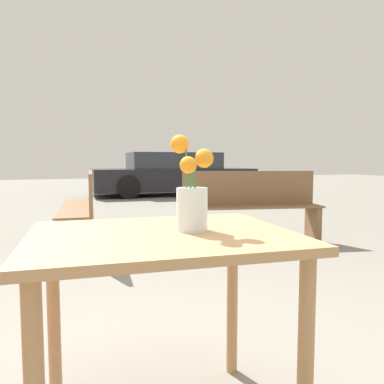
% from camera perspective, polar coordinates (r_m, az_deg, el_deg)
% --- Properties ---
extents(table_front, '(0.94, 0.77, 0.73)m').
position_cam_1_polar(table_front, '(1.32, -4.55, -10.95)').
color(table_front, tan).
rests_on(table_front, ground_plane).
extents(flower_vase, '(0.14, 0.16, 0.34)m').
position_cam_1_polar(flower_vase, '(1.31, -0.04, -1.01)').
color(flower_vase, silver).
rests_on(flower_vase, table_front).
extents(bench_near, '(1.66, 0.69, 0.85)m').
position_cam_1_polar(bench_near, '(4.48, 9.01, -1.82)').
color(bench_near, brown).
rests_on(bench_near, ground_plane).
extents(bench_middle, '(0.53, 1.86, 0.85)m').
position_cam_1_polar(bench_middle, '(4.51, -16.19, -1.78)').
color(bench_middle, brown).
rests_on(bench_middle, ground_plane).
extents(parked_car, '(4.60, 1.91, 1.20)m').
position_cam_1_polar(parked_car, '(10.76, -2.87, 2.67)').
color(parked_car, black).
rests_on(parked_car, ground_plane).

